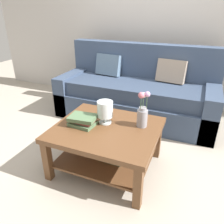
{
  "coord_description": "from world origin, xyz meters",
  "views": [
    {
      "loc": [
        0.76,
        -2.1,
        1.55
      ],
      "look_at": [
        -0.0,
        -0.25,
        0.58
      ],
      "focal_mm": 35.09,
      "sensor_mm": 36.0,
      "label": 1
    }
  ],
  "objects_px": {
    "book_stack_main": "(83,120)",
    "couch": "(136,93)",
    "flower_pitcher": "(143,113)",
    "glass_hurricane_vase": "(105,110)",
    "coffee_table": "(107,139)"
  },
  "relations": [
    {
      "from": "glass_hurricane_vase",
      "to": "couch",
      "type": "bearing_deg",
      "value": 91.51
    },
    {
      "from": "book_stack_main",
      "to": "glass_hurricane_vase",
      "type": "bearing_deg",
      "value": 33.39
    },
    {
      "from": "book_stack_main",
      "to": "flower_pitcher",
      "type": "height_order",
      "value": "flower_pitcher"
    },
    {
      "from": "couch",
      "to": "glass_hurricane_vase",
      "type": "height_order",
      "value": "couch"
    },
    {
      "from": "glass_hurricane_vase",
      "to": "flower_pitcher",
      "type": "relative_size",
      "value": 0.64
    },
    {
      "from": "couch",
      "to": "flower_pitcher",
      "type": "height_order",
      "value": "couch"
    },
    {
      "from": "coffee_table",
      "to": "flower_pitcher",
      "type": "relative_size",
      "value": 2.76
    },
    {
      "from": "book_stack_main",
      "to": "glass_hurricane_vase",
      "type": "distance_m",
      "value": 0.24
    },
    {
      "from": "couch",
      "to": "coffee_table",
      "type": "relative_size",
      "value": 2.26
    },
    {
      "from": "coffee_table",
      "to": "glass_hurricane_vase",
      "type": "relative_size",
      "value": 4.33
    },
    {
      "from": "couch",
      "to": "glass_hurricane_vase",
      "type": "xyz_separation_m",
      "value": [
        0.03,
        -1.22,
        0.26
      ]
    },
    {
      "from": "book_stack_main",
      "to": "flower_pitcher",
      "type": "distance_m",
      "value": 0.59
    },
    {
      "from": "book_stack_main",
      "to": "couch",
      "type": "bearing_deg",
      "value": 83.33
    },
    {
      "from": "flower_pitcher",
      "to": "couch",
      "type": "bearing_deg",
      "value": 109.03
    },
    {
      "from": "coffee_table",
      "to": "book_stack_main",
      "type": "distance_m",
      "value": 0.31
    }
  ]
}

